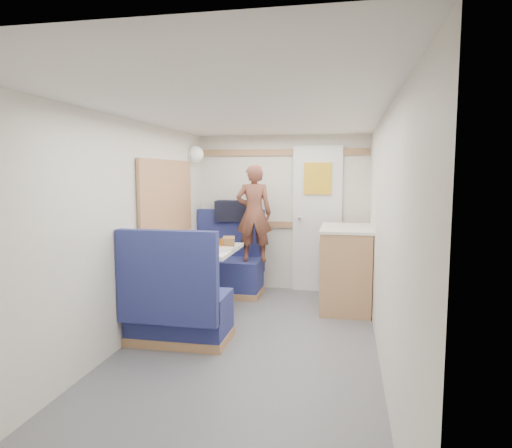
% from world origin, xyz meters
% --- Properties ---
extents(floor, '(4.50, 4.50, 0.00)m').
position_xyz_m(floor, '(0.00, 0.00, 0.00)').
color(floor, '#515156').
rests_on(floor, ground).
extents(ceiling, '(4.50, 4.50, 0.00)m').
position_xyz_m(ceiling, '(0.00, 0.00, 2.00)').
color(ceiling, silver).
rests_on(ceiling, wall_back).
extents(wall_back, '(2.20, 0.02, 2.00)m').
position_xyz_m(wall_back, '(0.00, 2.25, 1.00)').
color(wall_back, silver).
rests_on(wall_back, floor).
extents(wall_left, '(0.02, 4.50, 2.00)m').
position_xyz_m(wall_left, '(-1.10, 0.00, 1.00)').
color(wall_left, silver).
rests_on(wall_left, floor).
extents(wall_right, '(0.02, 4.50, 2.00)m').
position_xyz_m(wall_right, '(1.10, 0.00, 1.00)').
color(wall_right, silver).
rests_on(wall_right, floor).
extents(oak_trim_low, '(2.15, 0.02, 0.08)m').
position_xyz_m(oak_trim_low, '(0.00, 2.23, 0.85)').
color(oak_trim_low, '#A37149').
rests_on(oak_trim_low, wall_back).
extents(oak_trim_high, '(2.15, 0.02, 0.08)m').
position_xyz_m(oak_trim_high, '(0.00, 2.23, 1.78)').
color(oak_trim_high, '#A37149').
rests_on(oak_trim_high, wall_back).
extents(side_window, '(0.04, 1.30, 0.72)m').
position_xyz_m(side_window, '(-1.08, 1.00, 1.25)').
color(side_window, '#AAB59A').
rests_on(side_window, wall_left).
extents(rear_door, '(0.62, 0.12, 1.86)m').
position_xyz_m(rear_door, '(0.45, 2.22, 0.97)').
color(rear_door, white).
rests_on(rear_door, wall_back).
extents(dinette_table, '(0.62, 0.92, 0.72)m').
position_xyz_m(dinette_table, '(-0.65, 1.00, 0.57)').
color(dinette_table, white).
rests_on(dinette_table, floor).
extents(bench_far, '(0.90, 0.59, 1.05)m').
position_xyz_m(bench_far, '(-0.65, 1.86, 0.30)').
color(bench_far, navy).
rests_on(bench_far, floor).
extents(bench_near, '(0.90, 0.59, 1.05)m').
position_xyz_m(bench_near, '(-0.65, 0.14, 0.30)').
color(bench_near, navy).
rests_on(bench_near, floor).
extents(ledge, '(0.90, 0.14, 0.04)m').
position_xyz_m(ledge, '(-0.65, 2.12, 0.88)').
color(ledge, '#A37149').
rests_on(ledge, bench_far).
extents(dome_light, '(0.20, 0.20, 0.20)m').
position_xyz_m(dome_light, '(-1.04, 1.85, 1.75)').
color(dome_light, white).
rests_on(dome_light, wall_left).
extents(galley_counter, '(0.57, 0.92, 0.92)m').
position_xyz_m(galley_counter, '(0.82, 1.55, 0.47)').
color(galley_counter, '#A37149').
rests_on(galley_counter, floor).
extents(person, '(0.46, 0.34, 1.17)m').
position_xyz_m(person, '(-0.28, 1.74, 1.04)').
color(person, brown).
rests_on(person, bench_far).
extents(duffel_bag, '(0.57, 0.31, 0.26)m').
position_xyz_m(duffel_bag, '(-0.57, 2.12, 1.03)').
color(duffel_bag, black).
rests_on(duffel_bag, ledge).
extents(tray, '(0.38, 0.44, 0.02)m').
position_xyz_m(tray, '(-0.51, 0.88, 0.73)').
color(tray, silver).
rests_on(tray, dinette_table).
extents(orange_fruit, '(0.08, 0.08, 0.08)m').
position_xyz_m(orange_fruit, '(-0.50, 0.85, 0.78)').
color(orange_fruit, '#D45009').
rests_on(orange_fruit, tray).
extents(cheese_block, '(0.12, 0.10, 0.04)m').
position_xyz_m(cheese_block, '(-0.55, 0.63, 0.76)').
color(cheese_block, '#DED780').
rests_on(cheese_block, tray).
extents(wine_glass, '(0.08, 0.08, 0.17)m').
position_xyz_m(wine_glass, '(-0.71, 1.00, 0.84)').
color(wine_glass, white).
rests_on(wine_glass, dinette_table).
extents(tumbler_left, '(0.06, 0.06, 0.10)m').
position_xyz_m(tumbler_left, '(-0.86, 0.67, 0.77)').
color(tumbler_left, white).
rests_on(tumbler_left, dinette_table).
extents(tumbler_right, '(0.07, 0.07, 0.11)m').
position_xyz_m(tumbler_right, '(-0.62, 1.13, 0.77)').
color(tumbler_right, white).
rests_on(tumbler_right, dinette_table).
extents(beer_glass, '(0.06, 0.06, 0.10)m').
position_xyz_m(beer_glass, '(-0.50, 1.08, 0.77)').
color(beer_glass, brown).
rests_on(beer_glass, dinette_table).
extents(pepper_grinder, '(0.04, 0.04, 0.11)m').
position_xyz_m(pepper_grinder, '(-0.58, 1.04, 0.77)').
color(pepper_grinder, black).
rests_on(pepper_grinder, dinette_table).
extents(bread_loaf, '(0.17, 0.25, 0.10)m').
position_xyz_m(bread_loaf, '(-0.45, 1.20, 0.77)').
color(bread_loaf, brown).
rests_on(bread_loaf, dinette_table).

